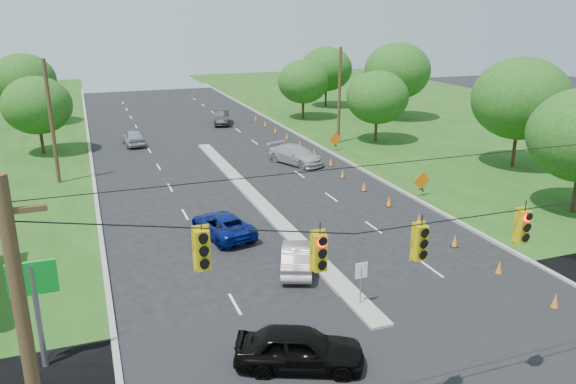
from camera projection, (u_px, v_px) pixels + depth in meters
name	position (u px, v px, depth m)	size (l,w,h in m)	color
curb_left	(94.00, 180.00, 42.23)	(0.25, 110.00, 0.16)	gray
curb_right	(337.00, 157.00, 48.86)	(0.25, 110.00, 0.16)	gray
median	(257.00, 201.00, 37.50)	(1.00, 34.00, 0.18)	gray
median_sign	(361.00, 276.00, 23.65)	(0.55, 0.06, 2.05)	gray
signal_span	(475.00, 268.00, 16.30)	(25.60, 0.32, 9.00)	#422D1C
utility_pole_far_left	(52.00, 123.00, 40.07)	(0.28, 0.28, 9.00)	#422D1C
utility_pole_far_right	(339.00, 96.00, 52.73)	(0.28, 0.28, 9.00)	#422D1C
cone_0	(555.00, 301.00, 23.85)	(0.32, 0.32, 0.70)	orange
cone_1	(499.00, 267.00, 26.97)	(0.32, 0.32, 0.70)	orange
cone_2	(455.00, 241.00, 30.10)	(0.32, 0.32, 0.70)	orange
cone_3	(419.00, 219.00, 33.23)	(0.32, 0.32, 0.70)	orange
cone_4	(389.00, 201.00, 36.36)	(0.32, 0.32, 0.70)	orange
cone_5	(364.00, 186.00, 39.48)	(0.32, 0.32, 0.70)	orange
cone_6	(342.00, 173.00, 42.61)	(0.32, 0.32, 0.70)	orange
cone_7	(331.00, 162.00, 45.93)	(0.32, 0.32, 0.70)	orange
cone_8	(314.00, 152.00, 49.06)	(0.32, 0.32, 0.70)	orange
cone_9	(300.00, 144.00, 52.19)	(0.32, 0.32, 0.70)	orange
cone_10	(287.00, 136.00, 55.32)	(0.32, 0.32, 0.70)	orange
cone_11	(275.00, 130.00, 58.44)	(0.32, 0.32, 0.70)	orange
cone_12	(265.00, 124.00, 61.57)	(0.32, 0.32, 0.70)	orange
cone_13	(256.00, 118.00, 64.70)	(0.32, 0.32, 0.70)	orange
work_sign_1	(422.00, 181.00, 38.03)	(1.27, 0.58, 1.37)	black
work_sign_2	(335.00, 139.00, 50.54)	(1.27, 0.58, 1.37)	black
tree_5	(37.00, 105.00, 48.56)	(5.88, 5.88, 6.86)	black
tree_6	(24.00, 80.00, 61.12)	(6.72, 6.72, 7.84)	black
tree_8	(521.00, 99.00, 43.90)	(7.56, 7.56, 8.82)	black
tree_9	(377.00, 97.00, 53.03)	(5.88, 5.88, 6.86)	black
tree_10	(397.00, 71.00, 64.21)	(7.56, 7.56, 8.82)	black
tree_11	(326.00, 69.00, 72.92)	(6.72, 6.72, 7.84)	black
tree_12	(303.00, 82.00, 64.89)	(5.88, 5.88, 6.86)	black
black_sedan	(299.00, 348.00, 19.74)	(1.84, 4.57, 1.56)	black
white_sedan	(297.00, 257.00, 27.32)	(1.43, 4.11, 1.35)	#B9A0A4
blue_pickup	(223.00, 225.00, 31.48)	(2.21, 4.79, 1.33)	navy
silver_car_far	(296.00, 155.00, 46.48)	(2.14, 5.26, 1.53)	#AAABAF
silver_car_oncoming	(133.00, 138.00, 52.97)	(1.73, 4.31, 1.47)	#9999A5
dark_car_receding	(221.00, 117.00, 62.87)	(1.66, 4.76, 1.57)	black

